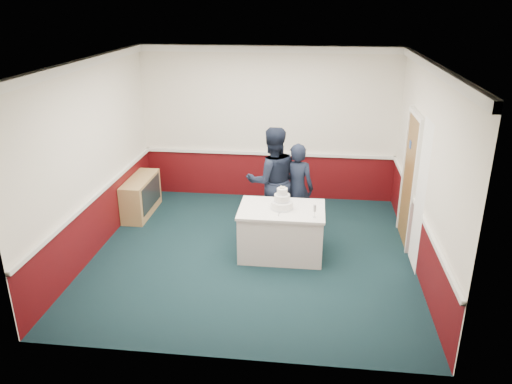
# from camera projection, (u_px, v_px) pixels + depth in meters

# --- Properties ---
(ground) EXTENTS (5.00, 5.00, 0.00)m
(ground) POSITION_uv_depth(u_px,v_px,m) (253.00, 253.00, 7.98)
(ground) COLOR #11282B
(ground) RESTS_ON ground
(room_shell) EXTENTS (5.00, 5.00, 3.00)m
(room_shell) POSITION_uv_depth(u_px,v_px,m) (262.00, 124.00, 7.82)
(room_shell) COLOR white
(room_shell) RESTS_ON ground
(sideboard) EXTENTS (0.41, 1.20, 0.70)m
(sideboard) POSITION_uv_depth(u_px,v_px,m) (141.00, 196.00, 9.34)
(sideboard) COLOR tan
(sideboard) RESTS_ON ground
(cake_table) EXTENTS (1.32, 0.92, 0.79)m
(cake_table) POSITION_uv_depth(u_px,v_px,m) (281.00, 231.00, 7.82)
(cake_table) COLOR white
(cake_table) RESTS_ON ground
(wedding_cake) EXTENTS (0.35, 0.35, 0.36)m
(wedding_cake) POSITION_uv_depth(u_px,v_px,m) (282.00, 202.00, 7.64)
(wedding_cake) COLOR white
(wedding_cake) RESTS_ON cake_table
(cake_knife) EXTENTS (0.02, 0.22, 0.00)m
(cake_knife) POSITION_uv_depth(u_px,v_px,m) (279.00, 213.00, 7.50)
(cake_knife) COLOR silver
(cake_knife) RESTS_ON cake_table
(champagne_flute) EXTENTS (0.05, 0.05, 0.21)m
(champagne_flute) POSITION_uv_depth(u_px,v_px,m) (315.00, 209.00, 7.32)
(champagne_flute) COLOR silver
(champagne_flute) RESTS_ON cake_table
(person_man) EXTENTS (1.07, 0.95, 1.85)m
(person_man) POSITION_uv_depth(u_px,v_px,m) (272.00, 180.00, 8.45)
(person_man) COLOR black
(person_man) RESTS_ON ground
(person_woman) EXTENTS (0.64, 0.48, 1.59)m
(person_woman) POSITION_uv_depth(u_px,v_px,m) (297.00, 188.00, 8.48)
(person_woman) COLOR black
(person_woman) RESTS_ON ground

